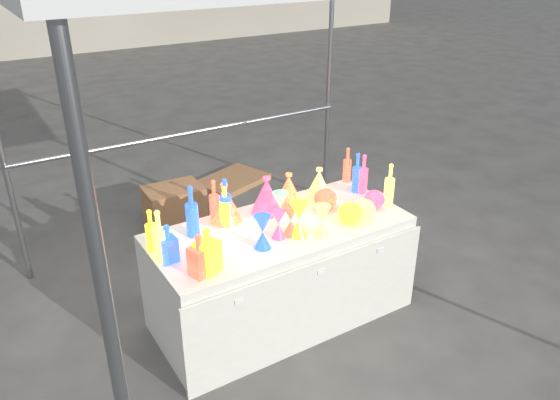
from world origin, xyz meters
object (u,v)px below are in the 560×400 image
display_table (281,273)px  bottle_0 (151,230)px  globe_0 (350,214)px  lampshade_0 (225,202)px  cardboard_box_closed (175,206)px  decanter_0 (207,250)px  hourglass_0 (291,220)px

display_table → bottle_0: bearing=168.5°
globe_0 → lampshade_0: bearing=145.1°
cardboard_box_closed → decanter_0: size_ratio=1.82×
display_table → lampshade_0: bearing=133.7°
display_table → lampshade_0: size_ratio=6.62×
decanter_0 → hourglass_0: 0.67m
cardboard_box_closed → bottle_0: bearing=-113.0°
bottle_0 → lampshade_0: 0.59m
cardboard_box_closed → hourglass_0: hourglass_0 is taller
decanter_0 → hourglass_0: (0.65, 0.11, -0.04)m
display_table → globe_0: size_ratio=10.81×
hourglass_0 → globe_0: 0.45m
bottle_0 → lampshade_0: bottle_0 is taller
display_table → globe_0: bearing=-25.5°
decanter_0 → lampshade_0: 0.65m
hourglass_0 → lampshade_0: (-0.27, 0.42, 0.03)m
lampshade_0 → hourglass_0: bearing=-47.4°
display_table → hourglass_0: size_ratio=8.53×
bottle_0 → globe_0: size_ratio=1.67×
globe_0 → hourglass_0: bearing=169.9°
bottle_0 → lampshade_0: size_ratio=1.03×
decanter_0 → hourglass_0: bearing=-13.0°
bottle_0 → globe_0: 1.34m
cardboard_box_closed → decanter_0: decanter_0 is taller
globe_0 → lampshade_0: lampshade_0 is taller
globe_0 → bottle_0: bearing=163.5°
display_table → bottle_0: 1.01m
display_table → decanter_0: 0.87m
bottle_0 → decanter_0: 0.46m
hourglass_0 → globe_0: (0.44, -0.08, -0.04)m
bottle_0 → decanter_0: size_ratio=0.97×
decanter_0 → globe_0: decanter_0 is taller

